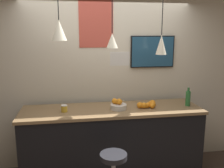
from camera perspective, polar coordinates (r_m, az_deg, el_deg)
back_wall at (r=3.86m, az=-1.11°, el=2.52°), size 8.00×0.06×2.90m
service_counter at (r=3.69m, az=-0.00°, el=-13.20°), size 2.51×0.72×1.02m
fruit_bowl at (r=3.46m, az=1.45°, el=-4.75°), size 0.22×0.22×0.15m
orange_pile at (r=3.58m, az=8.34°, el=-4.69°), size 0.29×0.20×0.09m
juice_bottle at (r=3.76m, az=16.98°, el=-3.11°), size 0.07×0.07×0.27m
spread_jar at (r=3.41m, az=-10.88°, el=-5.51°), size 0.08×0.08×0.09m
pendant_lamp_left at (r=3.29m, az=-11.99°, el=11.95°), size 0.19×0.19×0.84m
pendant_lamp_middle at (r=3.33m, az=0.04°, el=10.04°), size 0.15×0.15×0.94m
pendant_lamp_right at (r=3.51m, az=11.20°, el=8.91°), size 0.15×0.15×1.03m
mounted_tv at (r=3.93m, az=9.24°, el=7.30°), size 0.69×0.04×0.48m
hanging_menu_board at (r=3.09m, az=1.79°, el=5.78°), size 0.24×0.01×0.17m
wall_poster at (r=3.75m, az=-3.66°, el=13.82°), size 0.50×0.01×0.72m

